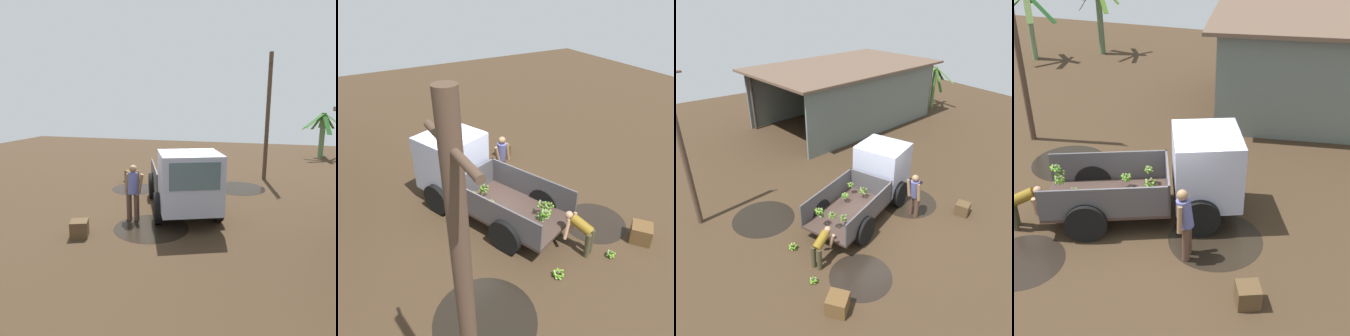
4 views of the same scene
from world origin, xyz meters
The scene contains 14 objects.
ground centered at (0.00, 0.00, 0.00)m, with size 36.00×36.00×0.00m, color #3C2B1C.
mud_patch_0 centered at (1.30, -0.42, 0.00)m, with size 2.15×2.15×0.01m, color black.
mud_patch_1 centered at (-3.64, 1.71, 0.00)m, with size 2.17×2.17×0.01m, color black.
mud_patch_2 centered at (-2.45, -2.39, 0.00)m, with size 1.79×1.79×0.01m, color black.
cargo_truck centered at (0.35, 0.39, 1.12)m, with size 4.87×3.27×2.13m.
warehouse_shed centered at (4.81, 8.29, 2.47)m, with size 11.30×7.76×3.40m.
utility_pole centered at (-5.53, 2.75, 2.84)m, with size 0.97×0.18×5.55m.
banana_palm_3 centered at (10.87, 7.11, 1.52)m, with size 2.55×2.48×2.74m.
person_foreground_visitor centered at (0.80, -1.16, 0.94)m, with size 0.41×0.61×1.69m.
person_worker_loading centered at (-3.06, -1.28, 0.67)m, with size 0.79×0.71×1.07m.
banana_bunch_on_ground_0 centered at (-3.65, -1.81, 0.10)m, with size 0.23×0.23×0.19m.
banana_bunch_on_ground_1 centered at (-3.50, -0.28, 0.10)m, with size 0.30×0.30×0.20m.
wooden_crate_0 centered at (-3.59, -2.94, 0.24)m, with size 0.52×0.52×0.49m, color brown.
wooden_crate_1 centered at (2.35, -2.10, 0.22)m, with size 0.45×0.45×0.44m, color #503A22.
Camera 3 is at (-6.62, -7.59, 7.08)m, focal length 35.00 mm.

